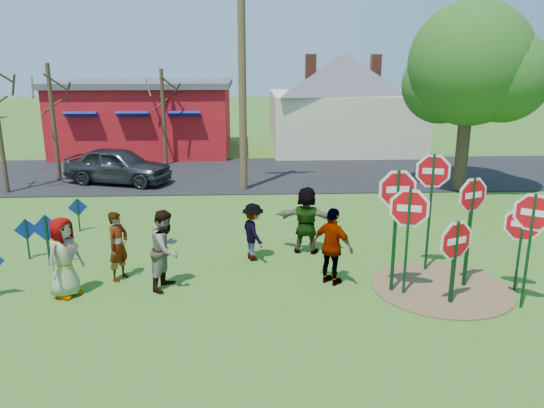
% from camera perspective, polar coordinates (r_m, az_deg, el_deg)
% --- Properties ---
extents(ground, '(120.00, 120.00, 0.00)m').
position_cam_1_polar(ground, '(13.14, -2.74, -7.59)').
color(ground, '#3F631C').
rests_on(ground, ground).
extents(road, '(120.00, 7.50, 0.04)m').
position_cam_1_polar(road, '(24.13, -2.78, 3.25)').
color(road, black).
rests_on(road, ground).
extents(dirt_patch, '(3.20, 3.20, 0.03)m').
position_cam_1_polar(dirt_patch, '(13.00, 17.75, -8.54)').
color(dirt_patch, brown).
rests_on(dirt_patch, ground).
extents(red_building, '(9.40, 7.69, 3.90)m').
position_cam_1_polar(red_building, '(30.75, -13.28, 9.20)').
color(red_building, '#A6101C').
rests_on(red_building, ground).
extents(cream_house, '(9.40, 9.40, 6.50)m').
position_cam_1_polar(cream_house, '(30.65, 7.67, 11.25)').
color(cream_house, beige).
rests_on(cream_house, ground).
extents(stop_sign_a, '(1.12, 0.38, 2.60)m').
position_cam_1_polar(stop_sign_a, '(11.85, 14.48, -1.47)').
color(stop_sign_a, '#0F371A').
rests_on(stop_sign_a, ground).
extents(stop_sign_b, '(1.08, 0.31, 3.10)m').
position_cam_1_polar(stop_sign_b, '(13.25, 16.85, 2.21)').
color(stop_sign_b, '#0F371A').
rests_on(stop_sign_b, ground).
extents(stop_sign_c, '(0.89, 0.64, 2.65)m').
position_cam_1_polar(stop_sign_c, '(12.05, 26.18, -2.03)').
color(stop_sign_c, '#0F371A').
rests_on(stop_sign_c, ground).
extents(stop_sign_d, '(1.01, 0.41, 2.74)m').
position_cam_1_polar(stop_sign_d, '(12.63, 20.69, -0.08)').
color(stop_sign_d, '#0F371A').
rests_on(stop_sign_d, ground).
extents(stop_sign_e, '(1.08, 0.48, 2.02)m').
position_cam_1_polar(stop_sign_e, '(11.83, 19.14, -4.27)').
color(stop_sign_e, '#0F371A').
rests_on(stop_sign_e, ground).
extents(stop_sign_f, '(0.97, 0.52, 2.13)m').
position_cam_1_polar(stop_sign_f, '(13.00, 25.31, -2.48)').
color(stop_sign_f, '#0F371A').
rests_on(stop_sign_f, ground).
extents(stop_sign_g, '(1.16, 0.09, 2.98)m').
position_cam_1_polar(stop_sign_g, '(11.85, 13.26, 0.11)').
color(stop_sign_g, '#0F371A').
rests_on(stop_sign_g, ground).
extents(blue_diamond_b, '(0.72, 0.14, 1.36)m').
position_cam_1_polar(blue_diamond_b, '(14.54, -23.06, -3.02)').
color(blue_diamond_b, '#0F371A').
rests_on(blue_diamond_b, ground).
extents(blue_diamond_c, '(0.55, 0.21, 1.11)m').
position_cam_1_polar(blue_diamond_c, '(15.28, -24.88, -2.97)').
color(blue_diamond_c, '#0F371A').
rests_on(blue_diamond_c, ground).
extents(blue_diamond_d, '(0.55, 0.16, 1.05)m').
position_cam_1_polar(blue_diamond_d, '(17.09, -20.13, -0.73)').
color(blue_diamond_d, '#0F371A').
rests_on(blue_diamond_d, ground).
extents(person_a, '(0.94, 1.06, 1.83)m').
position_cam_1_polar(person_a, '(12.55, -21.46, -5.35)').
color(person_a, '#444F8F').
rests_on(person_a, ground).
extents(person_b, '(0.63, 0.73, 1.68)m').
position_cam_1_polar(person_b, '(13.10, -16.21, -4.35)').
color(person_b, '#257A74').
rests_on(person_b, ground).
extents(person_c, '(0.96, 1.08, 1.86)m').
position_cam_1_polar(person_c, '(12.35, -11.32, -4.80)').
color(person_c, brown).
rests_on(person_c, ground).
extents(person_d, '(0.88, 1.12, 1.52)m').
position_cam_1_polar(person_d, '(13.81, -2.04, -3.02)').
color(person_d, '#333339').
rests_on(person_d, ground).
extents(person_e, '(1.10, 1.06, 1.84)m').
position_cam_1_polar(person_e, '(12.38, 6.53, -4.57)').
color(person_e, '#422C4F').
rests_on(person_e, ground).
extents(person_f, '(1.79, 0.94, 1.84)m').
position_cam_1_polar(person_f, '(14.30, 3.72, -1.71)').
color(person_f, '#1D5032').
rests_on(person_f, ground).
extents(suv, '(4.73, 3.00, 1.50)m').
position_cam_1_polar(suv, '(23.03, -16.21, 4.01)').
color(suv, '#333238').
rests_on(suv, road).
extents(utility_pole, '(2.35, 0.30, 9.58)m').
position_cam_1_polar(utility_pole, '(20.66, -3.24, 15.22)').
color(utility_pole, '#4C3823').
rests_on(utility_pole, ground).
extents(leafy_tree, '(5.08, 4.64, 7.22)m').
position_cam_1_polar(leafy_tree, '(21.91, 20.81, 13.25)').
color(leafy_tree, '#382819').
rests_on(leafy_tree, ground).
extents(bare_tree_west, '(1.80, 1.80, 4.92)m').
position_cam_1_polar(bare_tree_west, '(24.19, -22.61, 9.70)').
color(bare_tree_west, '#382819').
rests_on(bare_tree_west, ground).
extents(bare_tree_east, '(1.80, 1.80, 4.61)m').
position_cam_1_polar(bare_tree_east, '(26.36, -11.66, 10.52)').
color(bare_tree_east, '#382819').
rests_on(bare_tree_east, ground).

